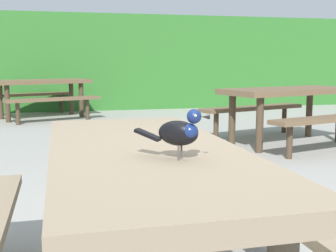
{
  "coord_description": "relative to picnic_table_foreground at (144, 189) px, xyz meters",
  "views": [
    {
      "loc": [
        -0.64,
        -1.82,
        1.09
      ],
      "look_at": [
        -0.23,
        -0.17,
        0.84
      ],
      "focal_mm": 47.56,
      "sensor_mm": 36.0,
      "label": 1
    }
  ],
  "objects": [
    {
      "name": "bird_grackle",
      "position": [
        0.08,
        -0.28,
        0.29
      ],
      "size": [
        0.24,
        0.19,
        0.18
      ],
      "color": "black",
      "rests_on": "picnic_table_foreground"
    },
    {
      "name": "picnic_table_mid_left",
      "position": [
        -0.65,
        7.1,
        0.0
      ],
      "size": [
        2.17,
        2.15,
        0.74
      ],
      "color": "brown",
      "rests_on": "ground"
    },
    {
      "name": "picnic_table_mid_right",
      "position": [
        2.59,
        3.5,
        0.0
      ],
      "size": [
        2.1,
        2.08,
        0.74
      ],
      "color": "brown",
      "rests_on": "ground"
    },
    {
      "name": "hedge_wall",
      "position": [
        0.3,
        8.98,
        0.51
      ],
      "size": [
        28.0,
        1.72,
        2.13
      ],
      "primitive_type": "cube",
      "color": "#2D6B28",
      "rests_on": "ground"
    },
    {
      "name": "picnic_table_foreground",
      "position": [
        0.0,
        0.0,
        0.0
      ],
      "size": [
        1.68,
        1.8,
        0.74
      ],
      "color": "#84725B",
      "rests_on": "ground"
    }
  ]
}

